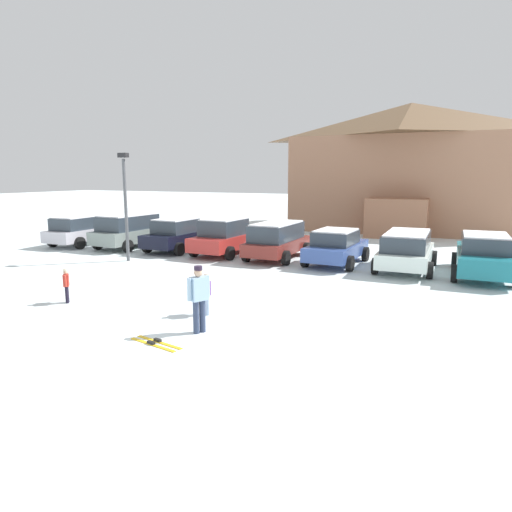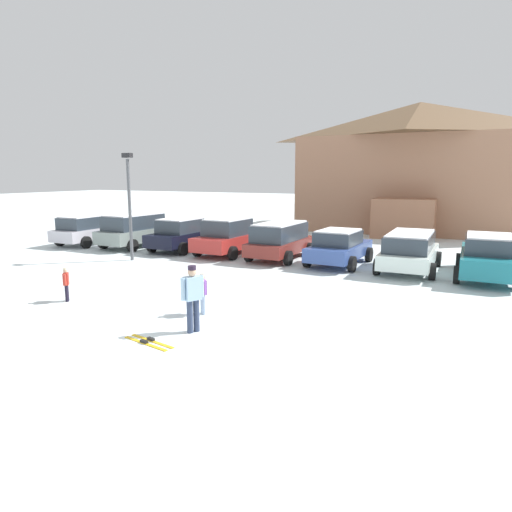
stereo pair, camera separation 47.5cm
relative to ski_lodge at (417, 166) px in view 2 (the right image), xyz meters
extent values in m
plane|color=silver|center=(-3.30, -27.39, -4.41)|extent=(160.00, 160.00, 0.00)
cube|color=#A17054|center=(0.00, 0.07, -1.25)|extent=(14.88, 9.75, 6.33)
pyramid|color=brown|center=(0.00, 0.07, 3.11)|extent=(15.49, 10.36, 2.40)
cube|color=#9F694C|center=(0.12, -5.55, -3.21)|extent=(3.64, 1.88, 2.40)
cube|color=#BCB8C4|center=(-15.15, -15.54, -3.79)|extent=(1.90, 4.51, 0.61)
cube|color=#2D3842|center=(-15.15, -15.63, -3.17)|extent=(1.65, 3.44, 0.63)
cube|color=white|center=(-15.15, -15.63, -2.82)|extent=(1.54, 3.27, 0.06)
cylinder|color=black|center=(-16.14, -14.19, -4.09)|extent=(0.24, 0.65, 0.64)
cylinder|color=black|center=(-14.26, -14.12, -4.09)|extent=(0.24, 0.65, 0.64)
cylinder|color=black|center=(-16.04, -16.95, -4.09)|extent=(0.24, 0.65, 0.64)
cylinder|color=black|center=(-14.16, -16.88, -4.09)|extent=(0.24, 0.65, 0.64)
cube|color=gray|center=(-12.19, -15.31, -3.76)|extent=(2.02, 4.21, 0.66)
cube|color=#2D3842|center=(-12.19, -15.40, -3.06)|extent=(1.76, 3.21, 0.73)
cube|color=white|center=(-12.19, -15.40, -2.67)|extent=(1.64, 3.05, 0.06)
cylinder|color=black|center=(-13.16, -13.99, -4.09)|extent=(0.24, 0.65, 0.64)
cylinder|color=black|center=(-11.14, -14.06, -4.09)|extent=(0.24, 0.65, 0.64)
cylinder|color=black|center=(-13.24, -16.57, -4.09)|extent=(0.24, 0.65, 0.64)
cylinder|color=black|center=(-11.22, -16.63, -4.09)|extent=(0.24, 0.65, 0.64)
cube|color=black|center=(-9.28, -15.07, -3.78)|extent=(1.88, 4.13, 0.63)
cube|color=#2D3842|center=(-9.28, -15.27, -3.14)|extent=(1.62, 2.16, 0.65)
cube|color=white|center=(-9.28, -15.27, -2.79)|extent=(1.51, 2.05, 0.06)
cylinder|color=black|center=(-10.21, -13.78, -4.09)|extent=(0.23, 0.64, 0.64)
cylinder|color=black|center=(-8.29, -13.82, -4.09)|extent=(0.23, 0.64, 0.64)
cylinder|color=black|center=(-10.27, -16.31, -4.09)|extent=(0.23, 0.64, 0.64)
cylinder|color=black|center=(-8.34, -16.36, -4.09)|extent=(0.23, 0.64, 0.64)
cube|color=#AD2B27|center=(-6.55, -14.98, -3.77)|extent=(1.95, 4.37, 0.64)
cube|color=#2D3842|center=(-6.56, -15.20, -3.08)|extent=(1.67, 2.29, 0.74)
cube|color=white|center=(-6.56, -15.20, -2.68)|extent=(1.55, 2.18, 0.06)
cylinder|color=black|center=(-7.49, -13.61, -4.09)|extent=(0.24, 0.65, 0.64)
cylinder|color=black|center=(-5.53, -13.68, -4.09)|extent=(0.24, 0.65, 0.64)
cylinder|color=black|center=(-7.57, -16.29, -4.09)|extent=(0.24, 0.65, 0.64)
cylinder|color=black|center=(-5.62, -16.35, -4.09)|extent=(0.24, 0.65, 0.64)
cube|color=maroon|center=(-3.83, -15.07, -3.81)|extent=(1.81, 4.22, 0.56)
cube|color=#2D3842|center=(-3.83, -15.15, -3.16)|extent=(1.59, 3.21, 0.74)
cube|color=white|center=(-3.83, -15.15, -2.76)|extent=(1.48, 3.05, 0.06)
cylinder|color=black|center=(-4.76, -13.75, -4.09)|extent=(0.23, 0.64, 0.64)
cylinder|color=black|center=(-2.86, -13.78, -4.09)|extent=(0.23, 0.64, 0.64)
cylinder|color=black|center=(-4.79, -16.36, -4.09)|extent=(0.23, 0.64, 0.64)
cylinder|color=black|center=(-2.89, -16.38, -4.09)|extent=(0.23, 0.64, 0.64)
cube|color=#365198|center=(-1.01, -15.18, -3.81)|extent=(1.95, 4.10, 0.57)
cube|color=#2D3842|center=(-1.02, -15.38, -3.24)|extent=(1.65, 2.16, 0.57)
cube|color=white|center=(-1.02, -15.38, -2.92)|extent=(1.54, 2.05, 0.06)
cylinder|color=black|center=(-1.92, -13.89, -4.09)|extent=(0.25, 0.65, 0.64)
cylinder|color=black|center=(0.00, -13.98, -4.09)|extent=(0.25, 0.65, 0.64)
cylinder|color=black|center=(-2.03, -16.38, -4.09)|extent=(0.25, 0.65, 0.64)
cylinder|color=black|center=(-0.11, -16.47, -4.09)|extent=(0.25, 0.65, 0.64)
cube|color=white|center=(1.88, -15.17, -3.81)|extent=(1.94, 4.51, 0.56)
cube|color=#2D3842|center=(1.88, -15.26, -3.22)|extent=(1.70, 3.43, 0.62)
cube|color=white|center=(1.88, -15.26, -2.89)|extent=(1.58, 3.26, 0.06)
cylinder|color=black|center=(0.85, -13.79, -4.09)|extent=(0.23, 0.64, 0.64)
cylinder|color=black|center=(2.86, -13.76, -4.09)|extent=(0.23, 0.64, 0.64)
cylinder|color=black|center=(0.90, -16.57, -4.09)|extent=(0.23, 0.64, 0.64)
cylinder|color=black|center=(2.90, -16.54, -4.09)|extent=(0.23, 0.64, 0.64)
cube|color=#1B7481|center=(4.69, -15.28, -3.75)|extent=(1.96, 4.76, 0.69)
cube|color=#2D3842|center=(4.70, -15.51, -3.11)|extent=(1.68, 2.49, 0.58)
cube|color=white|center=(4.70, -15.51, -2.79)|extent=(1.57, 2.37, 0.06)
cylinder|color=black|center=(3.66, -13.84, -4.09)|extent=(0.24, 0.65, 0.64)
cylinder|color=black|center=(3.74, -16.77, -4.09)|extent=(0.24, 0.65, 0.64)
cylinder|color=#98B1D5|center=(-2.32, -23.88, -4.13)|extent=(0.10, 0.10, 0.57)
cylinder|color=#98B1D5|center=(-2.41, -23.79, -4.13)|extent=(0.10, 0.10, 0.57)
cube|color=purple|center=(-2.36, -23.84, -3.64)|extent=(0.32, 0.31, 0.40)
cylinder|color=purple|center=(-2.23, -23.95, -3.63)|extent=(0.08, 0.08, 0.38)
cylinder|color=purple|center=(-2.50, -23.72, -3.63)|extent=(0.08, 0.08, 0.38)
sphere|color=tan|center=(-2.36, -23.84, -3.36)|extent=(0.15, 0.15, 0.15)
cylinder|color=beige|center=(-2.36, -23.84, -3.29)|extent=(0.14, 0.14, 0.07)
cylinder|color=black|center=(-6.78, -24.63, -4.16)|extent=(0.09, 0.09, 0.51)
cylinder|color=black|center=(-6.85, -24.54, -4.16)|extent=(0.09, 0.09, 0.51)
cube|color=#BD3529|center=(-6.81, -24.58, -3.72)|extent=(0.28, 0.29, 0.36)
cylinder|color=#BD3529|center=(-6.71, -24.71, -3.71)|extent=(0.07, 0.07, 0.35)
cylinder|color=#BD3529|center=(-6.92, -24.46, -3.71)|extent=(0.07, 0.07, 0.35)
sphere|color=tan|center=(-6.81, -24.58, -3.47)|extent=(0.13, 0.13, 0.13)
cylinder|color=beige|center=(-6.81, -24.58, -3.40)|extent=(0.13, 0.13, 0.06)
cylinder|color=#2F3A57|center=(-1.73, -25.10, -4.00)|extent=(0.15, 0.15, 0.82)
cylinder|color=#2F3A57|center=(-1.81, -25.26, -4.00)|extent=(0.15, 0.15, 0.82)
cube|color=#95B8D6|center=(-1.77, -25.18, -3.30)|extent=(0.39, 0.47, 0.58)
cylinder|color=#95B8D6|center=(-1.66, -24.95, -3.29)|extent=(0.11, 0.11, 0.55)
cylinder|color=#95B8D6|center=(-1.89, -25.40, -3.29)|extent=(0.11, 0.11, 0.55)
sphere|color=tan|center=(-1.77, -25.18, -2.91)|extent=(0.21, 0.21, 0.21)
cylinder|color=#2A1E31|center=(-1.77, -25.18, -2.80)|extent=(0.20, 0.20, 0.10)
cube|color=gold|center=(-2.26, -26.16, -4.40)|extent=(1.42, 0.37, 0.02)
cube|color=black|center=(-2.31, -26.15, -4.36)|extent=(0.21, 0.12, 0.06)
cube|color=gold|center=(-2.30, -26.35, -4.40)|extent=(1.42, 0.37, 0.02)
cube|color=black|center=(-2.35, -26.34, -4.36)|extent=(0.21, 0.12, 0.06)
cylinder|color=#515459|center=(-9.71, -18.40, -2.16)|extent=(0.14, 0.14, 4.50)
cube|color=#232326|center=(-9.71, -18.40, 0.24)|extent=(0.44, 0.24, 0.20)
camera|label=1|loc=(3.97, -34.31, -0.59)|focal=32.00mm
camera|label=2|loc=(4.40, -34.11, -0.59)|focal=32.00mm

